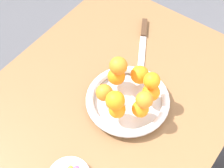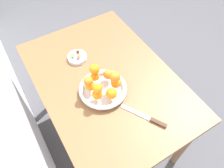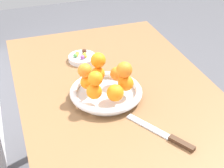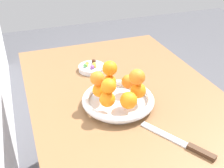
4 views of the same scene
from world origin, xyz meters
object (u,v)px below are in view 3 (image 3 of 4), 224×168
(orange_8, at_px, (126,69))
(orange_7, at_px, (85,70))
(candy_ball_2, at_px, (84,51))
(candy_ball_4, at_px, (77,55))
(orange_2, at_px, (115,93))
(candy_ball_3, at_px, (82,57))
(orange_0, at_px, (87,82))
(knife, at_px, (165,135))
(orange_4, at_px, (117,74))
(candy_ball_0, at_px, (75,55))
(orange_3, at_px, (126,83))
(orange_6, at_px, (95,78))
(candy_ball_5, at_px, (85,56))
(orange_5, at_px, (98,73))
(candy_dish, at_px, (82,58))
(orange_9, at_px, (98,60))
(dining_table, at_px, (115,103))
(fruit_bowl, at_px, (106,93))
(candy_ball_1, at_px, (77,53))
(orange_1, at_px, (94,91))
(candy_ball_6, at_px, (85,55))

(orange_8, bearing_deg, orange_7, 68.53)
(candy_ball_2, distance_m, candy_ball_4, 0.04)
(orange_2, relative_size, candy_ball_3, 3.19)
(orange_0, height_order, knife, orange_0)
(orange_4, distance_m, candy_ball_0, 0.28)
(orange_3, bearing_deg, orange_6, 97.34)
(candy_ball_2, bearing_deg, candy_ball_5, 171.56)
(candy_ball_5, bearing_deg, orange_0, 166.68)
(orange_3, distance_m, orange_5, 0.13)
(candy_dish, distance_m, orange_9, 0.25)
(dining_table, bearing_deg, orange_9, 85.06)
(orange_0, bearing_deg, dining_table, -70.35)
(candy_dish, relative_size, orange_3, 2.09)
(fruit_bowl, relative_size, orange_5, 5.14)
(orange_6, bearing_deg, candy_ball_4, -2.79)
(orange_8, bearing_deg, candy_ball_2, 9.65)
(candy_ball_1, bearing_deg, candy_ball_5, -142.32)
(orange_1, bearing_deg, orange_0, 4.98)
(orange_1, distance_m, orange_9, 0.14)
(orange_8, relative_size, candy_ball_3, 3.04)
(orange_9, xyz_separation_m, candy_ball_0, (0.23, 0.04, -0.09))
(orange_2, height_order, orange_6, orange_6)
(candy_dish, distance_m, knife, 0.59)
(dining_table, bearing_deg, orange_2, 161.06)
(orange_0, xyz_separation_m, orange_4, (0.02, -0.12, 0.00))
(candy_ball_5, bearing_deg, candy_dish, 26.94)
(orange_4, bearing_deg, candy_ball_0, 21.91)
(orange_4, height_order, candy_ball_1, orange_4)
(orange_7, bearing_deg, candy_ball_6, -14.03)
(orange_3, relative_size, orange_5, 1.10)
(orange_3, bearing_deg, orange_1, 96.15)
(candy_ball_6, bearing_deg, candy_ball_0, 81.86)
(orange_5, height_order, orange_6, orange_6)
(candy_ball_4, bearing_deg, candy_ball_3, -150.80)
(orange_2, bearing_deg, orange_9, 5.14)
(candy_dish, relative_size, orange_9, 2.12)
(candy_dish, relative_size, candy_ball_0, 6.84)
(orange_4, xyz_separation_m, knife, (-0.31, -0.05, -0.06))
(orange_0, distance_m, knife, 0.35)
(orange_6, height_order, candy_ball_2, orange_6)
(orange_0, xyz_separation_m, orange_8, (-0.06, -0.13, 0.06))
(orange_2, xyz_separation_m, candy_ball_6, (0.38, 0.01, -0.04))
(dining_table, bearing_deg, orange_3, -176.12)
(orange_7, bearing_deg, orange_5, -51.06)
(candy_ball_0, xyz_separation_m, candy_ball_4, (0.00, -0.01, -0.00))
(candy_ball_2, bearing_deg, candy_ball_1, 100.37)
(orange_1, xyz_separation_m, orange_2, (-0.03, -0.07, 0.00))
(fruit_bowl, height_order, orange_1, orange_1)
(orange_4, bearing_deg, orange_8, -176.58)
(candy_ball_1, relative_size, candy_ball_4, 1.19)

